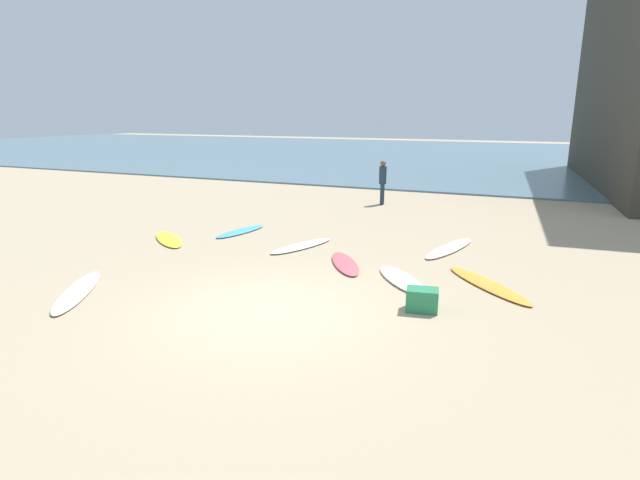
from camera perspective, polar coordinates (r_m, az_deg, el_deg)
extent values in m
plane|color=tan|center=(9.16, -5.68, -8.00)|extent=(120.00, 120.00, 0.00)
cube|color=slate|center=(42.48, 17.63, 9.03)|extent=(120.00, 40.00, 0.08)
ellipsoid|color=white|center=(10.76, 9.27, -4.44)|extent=(1.68, 1.91, 0.08)
ellipsoid|color=#E1555F|center=(11.75, 2.85, -2.67)|extent=(1.45, 1.92, 0.08)
ellipsoid|color=orange|center=(10.89, 18.51, -4.82)|extent=(2.09, 2.23, 0.07)
ellipsoid|color=silver|center=(13.28, -2.11, -0.65)|extent=(1.22, 2.23, 0.08)
ellipsoid|color=yellow|center=(14.57, -16.82, 0.08)|extent=(1.96, 1.75, 0.07)
ellipsoid|color=#44A0E4|center=(15.07, -9.01, 0.98)|extent=(0.84, 2.02, 0.07)
ellipsoid|color=#F9E6D0|center=(11.04, -25.84, -5.26)|extent=(1.75, 2.42, 0.08)
ellipsoid|color=silver|center=(13.46, 14.50, -0.89)|extent=(1.17, 2.60, 0.08)
cylinder|color=#1E3342|center=(19.45, 7.04, 5.15)|extent=(0.14, 0.14, 0.80)
cylinder|color=#1E3342|center=(19.65, 7.12, 5.24)|extent=(0.14, 0.14, 0.80)
cylinder|color=#1E3342|center=(19.45, 7.15, 7.34)|extent=(0.32, 0.32, 0.67)
sphere|color=brown|center=(19.40, 7.19, 8.64)|extent=(0.22, 0.22, 0.22)
cube|color=#287F51|center=(9.23, 11.52, -6.68)|extent=(0.62, 0.48, 0.41)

